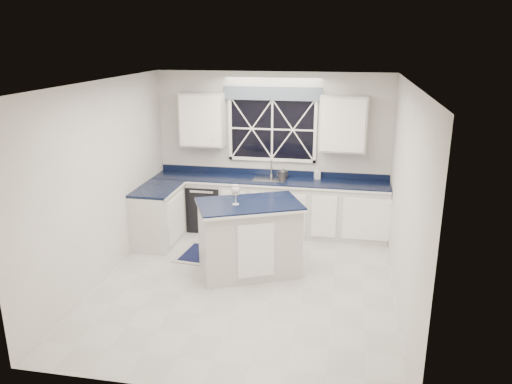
% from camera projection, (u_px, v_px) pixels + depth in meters
% --- Properties ---
extents(ground, '(4.50, 4.50, 0.00)m').
position_uv_depth(ground, '(247.00, 283.00, 6.86)').
color(ground, '#BABAB5').
rests_on(ground, ground).
extents(back_wall, '(4.00, 0.10, 2.70)m').
position_uv_depth(back_wall, '(272.00, 152.00, 8.57)').
color(back_wall, silver).
rests_on(back_wall, ground).
extents(base_cabinets, '(3.99, 1.60, 0.90)m').
position_uv_depth(base_cabinets, '(248.00, 209.00, 8.46)').
color(base_cabinets, silver).
rests_on(base_cabinets, ground).
extents(countertop, '(3.98, 0.64, 0.04)m').
position_uv_depth(countertop, '(269.00, 181.00, 8.42)').
color(countertop, black).
rests_on(countertop, base_cabinets).
extents(dishwasher, '(0.60, 0.58, 0.82)m').
position_uv_depth(dishwasher, '(207.00, 205.00, 8.76)').
color(dishwasher, black).
rests_on(dishwasher, ground).
extents(window, '(1.65, 0.09, 1.26)m').
position_uv_depth(window, '(272.00, 125.00, 8.38)').
color(window, black).
rests_on(window, ground).
extents(upper_cabinets, '(3.10, 0.34, 0.90)m').
position_uv_depth(upper_cabinets, '(271.00, 122.00, 8.25)').
color(upper_cabinets, silver).
rests_on(upper_cabinets, ground).
extents(faucet, '(0.05, 0.20, 0.30)m').
position_uv_depth(faucet, '(271.00, 167.00, 8.55)').
color(faucet, '#B2B1B4').
rests_on(faucet, countertop).
extents(island, '(1.63, 1.35, 1.05)m').
position_uv_depth(island, '(249.00, 238.00, 7.04)').
color(island, silver).
rests_on(island, ground).
extents(rug, '(1.40, 0.94, 0.02)m').
position_uv_depth(rug, '(221.00, 256.00, 7.68)').
color(rug, '#A2A29D').
rests_on(rug, ground).
extents(kettle, '(0.24, 0.20, 0.18)m').
position_uv_depth(kettle, '(283.00, 174.00, 8.44)').
color(kettle, '#2A2A2C').
rests_on(kettle, countertop).
extents(wine_glass, '(0.12, 0.12, 0.28)m').
position_uv_depth(wine_glass, '(236.00, 191.00, 6.76)').
color(wine_glass, silver).
rests_on(wine_glass, island).
extents(soap_bottle, '(0.12, 0.12, 0.20)m').
position_uv_depth(soap_bottle, '(317.00, 173.00, 8.42)').
color(soap_bottle, silver).
rests_on(soap_bottle, countertop).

